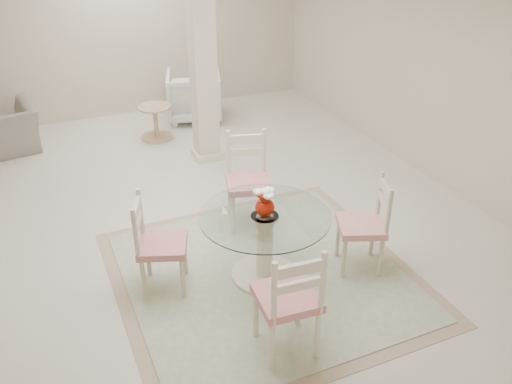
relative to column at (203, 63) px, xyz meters
name	(u,v)px	position (x,y,z in m)	size (l,w,h in m)	color
ground	(204,207)	(-0.50, -1.30, -1.35)	(7.00, 7.00, 0.00)	silver
room_shell	(195,53)	(-0.50, -1.30, 0.51)	(6.02, 7.02, 2.71)	beige
column	(203,63)	(0.00, 0.00, 0.00)	(0.30, 0.30, 2.70)	beige
area_rug	(264,276)	(-0.39, -2.82, -1.34)	(2.81, 2.81, 0.02)	tan
dining_table	(264,246)	(-0.39, -2.82, -0.99)	(1.22, 1.22, 0.71)	#F5E6C9
red_vase	(265,203)	(-0.39, -2.82, -0.51)	(0.21, 0.20, 0.28)	#AD1705
dining_chair_east	(369,219)	(0.60, -3.07, -0.78)	(0.56, 0.56, 1.08)	beige
dining_chair_north	(248,173)	(-0.14, -1.82, -0.73)	(0.59, 0.59, 1.18)	beige
dining_chair_west	(154,238)	(-1.38, -2.56, -0.78)	(0.55, 0.55, 1.08)	beige
dining_chair_south	(291,294)	(-0.63, -3.81, -0.73)	(0.50, 0.50, 1.17)	beige
armchair_white	(194,96)	(0.31, 1.49, -0.96)	(0.84, 0.87, 0.79)	silver
side_table	(156,124)	(-0.48, 0.94, -1.11)	(0.50, 0.50, 0.52)	tan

